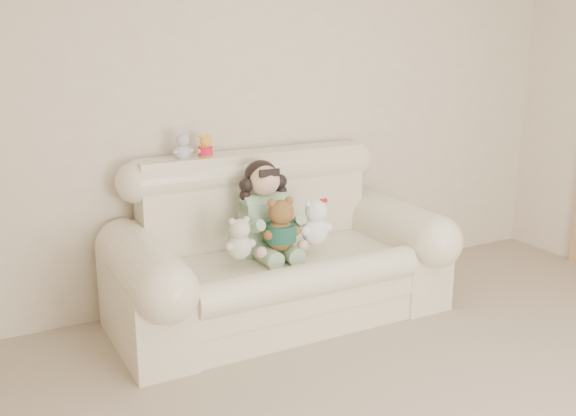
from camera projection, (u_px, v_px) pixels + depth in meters
The scene contains 8 objects.
wall_back at pixel (291, 104), 4.47m from camera, with size 4.50×4.50×0.00m, color beige.
sofa at pixel (280, 241), 4.08m from camera, with size 2.10×0.95×1.03m, color #FFEFCD, non-canonical shape.
seated_child at pixel (264, 207), 4.06m from camera, with size 0.36×0.44×0.60m, color #2C7B2D, non-canonical shape.
brown_teddy at pixel (280, 219), 3.91m from camera, with size 0.25×0.19×0.38m, color brown, non-canonical shape.
white_cat at pixel (315, 217), 4.02m from camera, with size 0.22×0.17×0.35m, color white, non-canonical shape.
cream_teddy at pixel (239, 234), 3.76m from camera, with size 0.19×0.15×0.29m, color silver, non-canonical shape.
yellow_mini_bear at pixel (205, 144), 4.06m from camera, with size 0.12×0.09×0.18m, color yellow, non-canonical shape.
grey_mini_plush at pixel (182, 144), 3.99m from camera, with size 0.13×0.10×0.21m, color silver, non-canonical shape.
Camera 1 is at (-2.15, -1.45, 1.76)m, focal length 40.76 mm.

